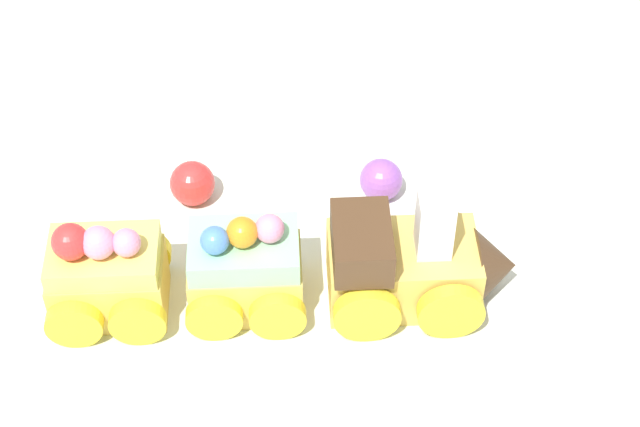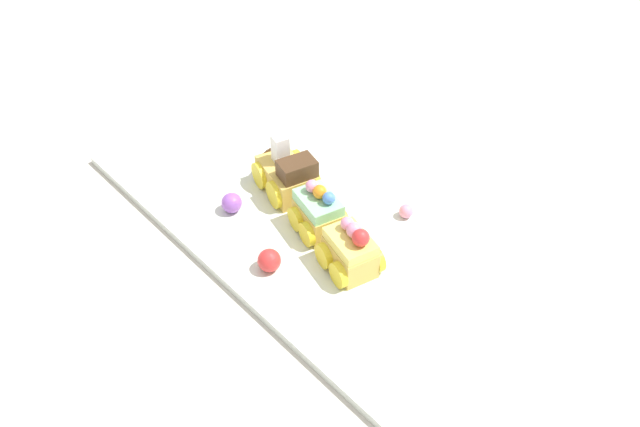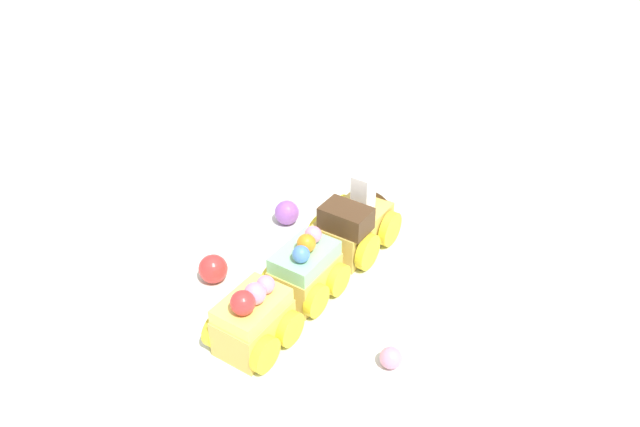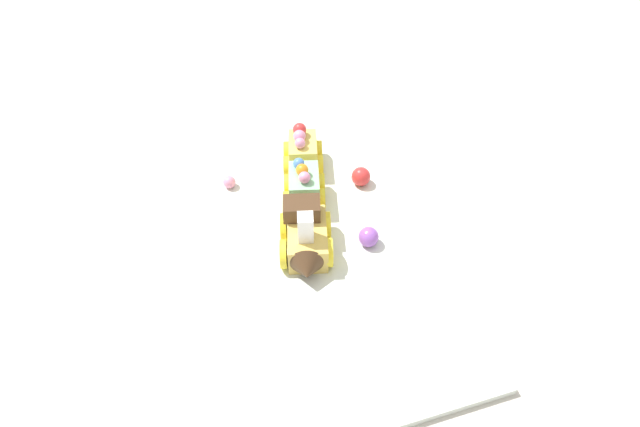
# 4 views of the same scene
# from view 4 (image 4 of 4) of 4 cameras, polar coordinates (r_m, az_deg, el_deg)

# --- Properties ---
(ground_plane) EXTENTS (10.00, 10.00, 0.00)m
(ground_plane) POSITION_cam_4_polar(r_m,az_deg,el_deg) (0.76, -2.86, -0.58)
(ground_plane) COLOR beige
(display_board) EXTENTS (0.68, 0.34, 0.01)m
(display_board) POSITION_cam_4_polar(r_m,az_deg,el_deg) (0.75, -2.88, -0.26)
(display_board) COLOR silver
(display_board) RESTS_ON ground_plane
(cake_train_locomotive) EXTENTS (0.12, 0.09, 0.08)m
(cake_train_locomotive) POSITION_cam_4_polar(r_m,az_deg,el_deg) (0.68, -1.62, -2.99)
(cake_train_locomotive) COLOR #E0BC56
(cake_train_locomotive) RESTS_ON display_board
(cake_car_mint) EXTENTS (0.08, 0.08, 0.07)m
(cake_car_mint) POSITION_cam_4_polar(r_m,az_deg,el_deg) (0.75, -1.84, 2.93)
(cake_car_mint) COLOR #E0BC56
(cake_car_mint) RESTS_ON display_board
(cake_car_lemon) EXTENTS (0.08, 0.08, 0.07)m
(cake_car_lemon) POSITION_cam_4_polar(r_m,az_deg,el_deg) (0.81, -1.99, 6.93)
(cake_car_lemon) COLOR #E0BC56
(cake_car_lemon) RESTS_ON display_board
(gumball_pink) EXTENTS (0.02, 0.02, 0.02)m
(gumball_pink) POSITION_cam_4_polar(r_m,az_deg,el_deg) (0.80, -10.32, 3.56)
(gumball_pink) COLOR pink
(gumball_pink) RESTS_ON display_board
(gumball_red) EXTENTS (0.03, 0.03, 0.03)m
(gumball_red) POSITION_cam_4_polar(r_m,az_deg,el_deg) (0.79, 4.69, 4.24)
(gumball_red) COLOR red
(gumball_red) RESTS_ON display_board
(gumball_purple) EXTENTS (0.03, 0.03, 0.03)m
(gumball_purple) POSITION_cam_4_polar(r_m,az_deg,el_deg) (0.70, 5.57, -2.67)
(gumball_purple) COLOR #9956C6
(gumball_purple) RESTS_ON display_board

